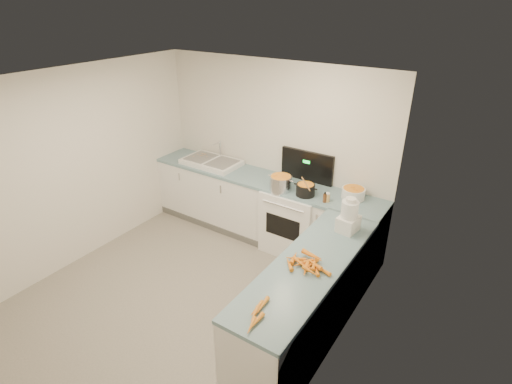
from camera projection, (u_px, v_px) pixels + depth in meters
The scene contains 19 objects.
floor at pixel (183, 300), 4.71m from camera, with size 3.50×4.00×0.00m, color gray, non-canonical shape.
ceiling at pixel (161, 85), 3.60m from camera, with size 3.50×4.00×0.00m, color silver, non-canonical shape.
wall_back at pixel (273, 151), 5.65m from camera, with size 3.50×2.50×0.00m, color silver, non-canonical shape.
wall_left at pixel (72, 170), 5.02m from camera, with size 4.00×2.50×0.00m, color silver, non-canonical shape.
wall_right at pixel (329, 263), 3.29m from camera, with size 4.00×2.50×0.00m, color silver, non-canonical shape.
counter_back at pixel (262, 207), 5.77m from camera, with size 3.50×0.62×0.94m.
counter_right at pixel (307, 301), 4.01m from camera, with size 0.62×2.20×0.94m.
stove at pixel (295, 218), 5.49m from camera, with size 0.76×0.65×1.36m.
sink at pixel (212, 162), 5.99m from camera, with size 0.86×0.52×0.31m.
steel_pot at pixel (281, 184), 5.19m from camera, with size 0.29×0.29×0.21m, color silver.
black_pot at pixel (305, 190), 5.06m from camera, with size 0.24×0.24×0.17m, color black.
wooden_spoon at pixel (306, 184), 5.01m from camera, with size 0.02×0.02×0.40m, color #AD7A47.
mixing_bowl at pixel (353, 193), 4.98m from camera, with size 0.29×0.29×0.13m, color white.
extract_bottle at pixel (325, 198), 4.89m from camera, with size 0.04×0.04×0.11m, color #593319.
spice_jar at pixel (327, 198), 4.90m from camera, with size 0.06×0.06×0.10m, color #E5B266.
food_processor at pixel (349, 217), 4.25m from camera, with size 0.22×0.25×0.39m.
carrot_pile at pixel (307, 263), 3.75m from camera, with size 0.48×0.34×0.08m.
peeled_carrots at pixel (257, 314), 3.16m from camera, with size 0.13×0.42×0.04m.
peelings at pixel (203, 155), 6.13m from camera, with size 0.23×0.21×0.01m.
Camera 1 is at (2.73, -2.57, 3.24)m, focal length 28.00 mm.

